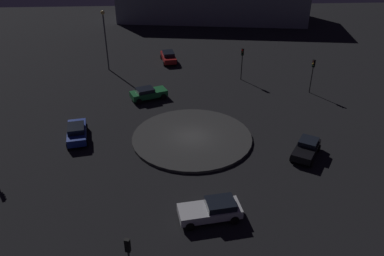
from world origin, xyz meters
TOP-DOWN VIEW (x-y plane):
  - ground_plane at (0.00, 0.00)m, footprint 120.73×120.73m
  - roundabout_island at (0.00, 0.00)m, footprint 11.81×11.81m
  - car_white at (-11.27, -0.80)m, footprint 2.63×4.78m
  - car_blue at (0.63, 11.28)m, footprint 4.68×2.63m
  - car_green at (9.40, 4.67)m, footprint 3.26×4.60m
  - car_black at (-3.56, -10.28)m, footprint 4.28×3.60m
  - car_red at (22.12, 2.18)m, footprint 4.60×2.53m
  - traffic_light_west at (-17.02, 4.58)m, footprint 0.39×0.35m
  - traffic_light_southeast at (14.75, -7.36)m, footprint 0.40×0.37m
  - traffic_light_southeast_near at (10.13, -15.09)m, footprint 0.37×0.40m
  - streetlamp_northeast at (19.38, 10.60)m, footprint 0.52×0.52m

SIDE VIEW (x-z plane):
  - ground_plane at x=0.00m, z-range 0.00..0.00m
  - roundabout_island at x=0.00m, z-range 0.00..0.27m
  - car_black at x=-3.56m, z-range 0.03..1.44m
  - car_white at x=-11.27m, z-range 0.03..1.49m
  - car_green at x=9.40m, z-range 0.05..1.49m
  - car_blue at x=0.63m, z-range 0.01..1.58m
  - car_red at x=22.12m, z-range 0.03..1.57m
  - traffic_light_west at x=-17.02m, z-range 0.85..4.86m
  - traffic_light_southeast_near at x=10.13m, z-range 0.89..5.12m
  - traffic_light_southeast at x=14.75m, z-range 0.89..5.12m
  - streetlamp_northeast at x=19.38m, z-range 1.24..9.43m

